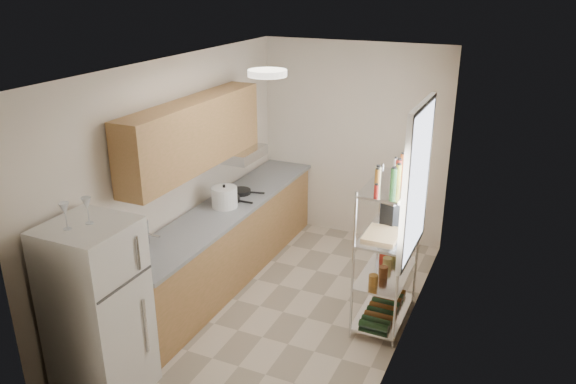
% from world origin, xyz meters
% --- Properties ---
extents(room, '(2.52, 4.42, 2.62)m').
position_xyz_m(room, '(0.00, 0.00, 1.30)').
color(room, beige).
rests_on(room, ground).
extents(counter_run, '(0.63, 3.51, 0.90)m').
position_xyz_m(counter_run, '(-0.92, 0.44, 0.45)').
color(counter_run, '#AE774A').
rests_on(counter_run, ground).
extents(upper_cabinets, '(0.33, 2.20, 0.72)m').
position_xyz_m(upper_cabinets, '(-1.05, 0.10, 1.81)').
color(upper_cabinets, '#AE774A').
rests_on(upper_cabinets, room).
extents(range_hood, '(0.50, 0.60, 0.12)m').
position_xyz_m(range_hood, '(-1.00, 0.90, 1.39)').
color(range_hood, '#B7BABC').
rests_on(range_hood, room).
extents(window, '(0.06, 1.00, 1.46)m').
position_xyz_m(window, '(1.23, 0.35, 1.55)').
color(window, white).
rests_on(window, room).
extents(bakers_rack, '(0.45, 0.90, 1.73)m').
position_xyz_m(bakers_rack, '(1.00, 0.30, 1.11)').
color(bakers_rack, silver).
rests_on(bakers_rack, ground).
extents(ceiling_dome, '(0.34, 0.34, 0.05)m').
position_xyz_m(ceiling_dome, '(0.00, -0.30, 2.57)').
color(ceiling_dome, white).
rests_on(ceiling_dome, room).
extents(refrigerator, '(0.65, 0.65, 1.57)m').
position_xyz_m(refrigerator, '(-0.87, -1.71, 0.78)').
color(refrigerator, silver).
rests_on(refrigerator, ground).
extents(wine_glass_a, '(0.08, 0.08, 0.21)m').
position_xyz_m(wine_glass_a, '(-0.93, -1.83, 1.68)').
color(wine_glass_a, silver).
rests_on(wine_glass_a, refrigerator).
extents(wine_glass_b, '(0.08, 0.08, 0.22)m').
position_xyz_m(wine_glass_b, '(-0.86, -1.68, 1.68)').
color(wine_glass_b, silver).
rests_on(wine_glass_b, refrigerator).
extents(rice_cooker, '(0.29, 0.29, 0.23)m').
position_xyz_m(rice_cooker, '(-0.92, 0.42, 1.02)').
color(rice_cooker, white).
rests_on(rice_cooker, counter_run).
extents(frying_pan_large, '(0.30, 0.30, 0.05)m').
position_xyz_m(frying_pan_large, '(-0.97, 0.58, 0.92)').
color(frying_pan_large, black).
rests_on(frying_pan_large, counter_run).
extents(frying_pan_small, '(0.29, 0.29, 0.05)m').
position_xyz_m(frying_pan_small, '(-0.95, 0.85, 0.92)').
color(frying_pan_small, black).
rests_on(frying_pan_small, counter_run).
extents(cutting_board, '(0.32, 0.41, 0.03)m').
position_xyz_m(cutting_board, '(0.97, 0.18, 1.02)').
color(cutting_board, tan).
rests_on(cutting_board, bakers_rack).
extents(espresso_machine, '(0.20, 0.26, 0.26)m').
position_xyz_m(espresso_machine, '(0.98, 0.49, 1.14)').
color(espresso_machine, black).
rests_on(espresso_machine, bakers_rack).
extents(storage_bag, '(0.13, 0.17, 0.18)m').
position_xyz_m(storage_bag, '(0.93, 0.63, 0.65)').
color(storage_bag, maroon).
rests_on(storage_bag, bakers_rack).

